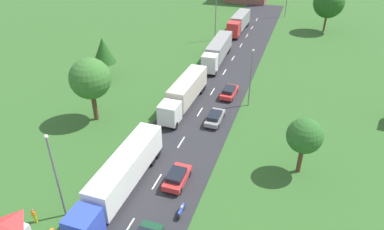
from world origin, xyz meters
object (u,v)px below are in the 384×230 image
car_fourth (229,92)px  truck_second (185,92)px  lamppost_lead (55,174)px  truck_lead (121,175)px  person_lead (34,215)px  lamppost_third (216,18)px  tree_oak (103,51)px  lamppost_second (251,75)px  truck_third (218,50)px  tree_pine (305,136)px  motorcycle_courier (181,210)px  tree_elm (90,79)px  tree_maple (329,3)px  car_second (177,177)px  car_third (215,117)px  truck_fourth (239,22)px

car_fourth → truck_second: bearing=-138.8°
lamppost_lead → truck_second: bearing=81.0°
truck_lead → person_lead: 8.32m
lamppost_third → tree_oak: lamppost_third is taller
truck_second → lamppost_second: bearing=19.3°
truck_third → car_fourth: bearing=-67.9°
truck_lead → tree_oak: 27.97m
truck_third → person_lead: 42.23m
car_fourth → lamppost_lead: (-8.96, -27.57, 4.14)m
truck_second → lamppost_lead: size_ratio=1.47×
truck_lead → truck_third: size_ratio=1.08×
truck_lead → tree_pine: tree_pine is taller
truck_third → lamppost_lead: 40.52m
truck_third → motorcycle_courier: bearing=-80.3°
truck_second → person_lead: (-5.69, -24.44, -1.34)m
motorcycle_courier → tree_oak: bearing=132.0°
lamppost_lead → tree_elm: size_ratio=1.04×
tree_oak → lamppost_third: bearing=63.4°
truck_lead → truck_second: bearing=89.9°
truck_second → tree_pine: tree_pine is taller
truck_second → tree_maple: 46.27m
lamppost_lead → tree_maple: (22.01, 65.15, 1.42)m
motorcycle_courier → truck_second: bearing=108.4°
truck_second → truck_third: (0.18, 17.35, 0.03)m
car_second → car_third: bearing=87.4°
truck_second → car_third: (5.21, -3.02, -1.38)m
truck_lead → car_second: truck_lead is taller
truck_second → truck_third: size_ratio=0.95×
lamppost_third → tree_elm: bearing=-100.5°
tree_maple → car_fourth: bearing=-109.1°
truck_third → lamppost_second: size_ratio=1.64×
lamppost_third → person_lead: bearing=-92.5°
tree_maple → lamppost_second: bearing=-104.1°
lamppost_lead → truck_lead: bearing=50.9°
person_lead → tree_elm: size_ratio=0.19×
truck_second → person_lead: 25.13m
motorcycle_courier → lamppost_lead: bearing=-161.3°
truck_lead → lamppost_lead: bearing=-129.1°
truck_lead → tree_elm: size_ratio=1.73×
truck_fourth → motorcycle_courier: bearing=-83.5°
lamppost_third → tree_maple: 25.68m
tree_elm → car_fourth: bearing=37.6°
truck_lead → car_fourth: (5.37, 23.16, -1.34)m
motorcycle_courier → tree_elm: bearing=143.2°
person_lead → lamppost_lead: (2.07, 1.55, 4.13)m
truck_third → tree_oak: size_ratio=2.02×
truck_third → person_lead: size_ratio=8.65×
truck_third → car_second: size_ratio=3.43×
lamppost_second → lamppost_third: (-11.89, 25.69, 0.10)m
lamppost_second → tree_maple: bearing=75.9°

